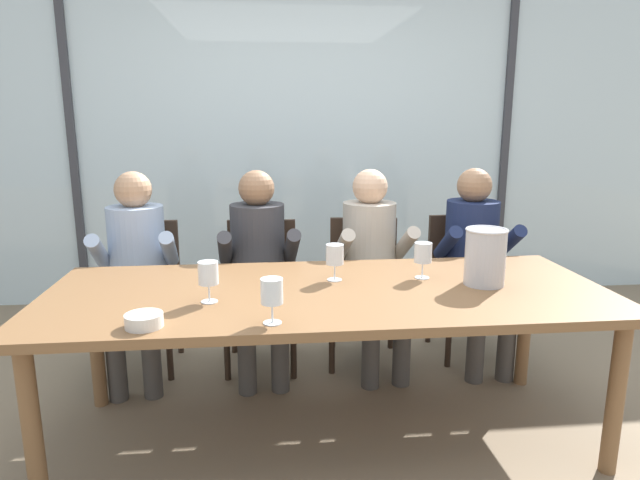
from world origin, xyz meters
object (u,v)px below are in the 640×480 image
(chair_right_of_center, at_px, (464,273))
(ice_bucket_primary, at_px, (485,256))
(person_charcoal_jacket, at_px, (259,259))
(tasting_bowl, at_px, (144,320))
(chair_near_curtain, at_px, (142,283))
(wine_glass_by_left_taster, at_px, (423,254))
(wine_glass_by_right_taster, at_px, (335,256))
(dining_table, at_px, (328,302))
(person_navy_polo, at_px, (475,253))
(person_beige_jumper, at_px, (372,256))
(wine_glass_near_bucket, at_px, (272,293))
(wine_glass_center_pour, at_px, (208,274))
(chair_left_of_center, at_px, (262,281))
(chair_center, at_px, (363,278))
(person_pale_blue_shirt, at_px, (136,262))

(chair_right_of_center, bearing_deg, ice_bucket_primary, -107.21)
(person_charcoal_jacket, xyz_separation_m, tasting_bowl, (-0.41, -1.16, 0.08))
(chair_near_curtain, bearing_deg, tasting_bowl, -76.85)
(tasting_bowl, relative_size, wine_glass_by_left_taster, 0.80)
(chair_right_of_center, xyz_separation_m, ice_bucket_primary, (-0.27, -0.94, 0.36))
(wine_glass_by_right_taster, bearing_deg, dining_table, -109.01)
(person_navy_polo, bearing_deg, dining_table, -141.36)
(dining_table, height_order, person_charcoal_jacket, person_charcoal_jacket)
(dining_table, distance_m, person_charcoal_jacket, 0.84)
(chair_near_curtain, distance_m, wine_glass_by_left_taster, 1.73)
(chair_near_curtain, xyz_separation_m, person_beige_jumper, (1.38, -0.16, 0.17))
(wine_glass_near_bucket, bearing_deg, person_beige_jumper, 62.33)
(ice_bucket_primary, bearing_deg, wine_glass_near_bucket, -158.05)
(dining_table, relative_size, chair_right_of_center, 2.90)
(chair_right_of_center, height_order, person_beige_jumper, person_beige_jumper)
(ice_bucket_primary, xyz_separation_m, wine_glass_near_bucket, (-0.98, -0.40, -0.02))
(chair_right_of_center, height_order, wine_glass_near_bucket, wine_glass_near_bucket)
(chair_right_of_center, height_order, person_navy_polo, person_navy_polo)
(person_beige_jumper, xyz_separation_m, wine_glass_center_pour, (-0.87, -0.90, 0.17))
(chair_left_of_center, relative_size, chair_right_of_center, 1.00)
(person_charcoal_jacket, relative_size, wine_glass_by_right_taster, 6.81)
(person_beige_jumper, xyz_separation_m, ice_bucket_primary, (0.37, -0.78, 0.19))
(wine_glass_by_left_taster, bearing_deg, person_navy_polo, 51.05)
(chair_near_curtain, bearing_deg, chair_center, -1.33)
(person_navy_polo, xyz_separation_m, wine_glass_center_pour, (-1.51, -0.90, 0.17))
(chair_near_curtain, relative_size, wine_glass_by_left_taster, 4.97)
(chair_right_of_center, relative_size, tasting_bowl, 6.21)
(dining_table, xyz_separation_m, person_navy_polo, (0.99, 0.78, 0.01))
(tasting_bowl, bearing_deg, wine_glass_by_right_taster, 33.92)
(wine_glass_near_bucket, xyz_separation_m, wine_glass_by_right_taster, (0.30, 0.53, 0.00))
(chair_right_of_center, xyz_separation_m, wine_glass_by_left_taster, (-0.53, -0.81, 0.34))
(chair_left_of_center, height_order, wine_glass_by_right_taster, wine_glass_by_right_taster)
(person_pale_blue_shirt, bearing_deg, chair_center, 0.44)
(chair_center, distance_m, wine_glass_center_pour, 1.36)
(person_navy_polo, distance_m, tasting_bowl, 2.08)
(dining_table, distance_m, wine_glass_center_pour, 0.56)
(chair_near_curtain, relative_size, person_pale_blue_shirt, 0.73)
(person_pale_blue_shirt, distance_m, tasting_bowl, 1.20)
(person_beige_jumper, relative_size, wine_glass_center_pour, 6.81)
(chair_right_of_center, height_order, person_pale_blue_shirt, person_pale_blue_shirt)
(chair_center, height_order, wine_glass_near_bucket, wine_glass_near_bucket)
(person_beige_jumper, relative_size, wine_glass_by_left_taster, 6.81)
(person_charcoal_jacket, distance_m, wine_glass_center_pour, 0.94)
(chair_right_of_center, bearing_deg, wine_glass_by_right_taster, -140.85)
(person_charcoal_jacket, distance_m, ice_bucket_primary, 1.31)
(person_navy_polo, bearing_deg, wine_glass_near_bucket, -136.23)
(wine_glass_near_bucket, bearing_deg, ice_bucket_primary, 21.95)
(dining_table, height_order, person_navy_polo, person_navy_polo)
(wine_glass_by_right_taster, bearing_deg, person_navy_polo, 33.99)
(chair_left_of_center, height_order, person_beige_jumper, person_beige_jumper)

